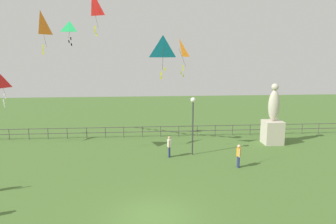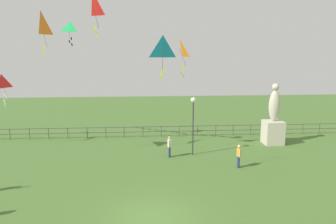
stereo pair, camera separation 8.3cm
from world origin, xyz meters
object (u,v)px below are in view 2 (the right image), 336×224
at_px(person_1, 170,145).
at_px(kite_3, 163,48).
at_px(person_3, 239,154).
at_px(kite_0, 41,24).
at_px(kite_6, 2,82).
at_px(kite_1, 70,28).
at_px(lamppost, 193,113).
at_px(statue_monument, 273,123).
at_px(kite_4, 93,4).
at_px(kite_5, 179,49).

distance_m(person_1, kite_3, 8.08).
relative_size(person_3, kite_0, 0.55).
bearing_deg(kite_0, kite_3, -29.87).
height_order(person_3, kite_6, kite_6).
height_order(person_3, kite_1, kite_1).
distance_m(kite_0, kite_1, 3.80).
bearing_deg(kite_0, lamppost, 3.96).
distance_m(statue_monument, lamppost, 7.37).
bearing_deg(kite_4, person_3, -7.81).
distance_m(lamppost, kite_6, 14.48).
bearing_deg(person_1, person_3, -29.79).
distance_m(statue_monument, kite_5, 9.85).
distance_m(kite_1, kite_6, 6.58).
height_order(person_1, kite_0, kite_0).
bearing_deg(kite_5, person_3, -46.21).
bearing_deg(statue_monument, lamppost, -161.30).
relative_size(person_1, kite_1, 0.85).
distance_m(person_1, person_3, 4.90).
xyz_separation_m(kite_0, kite_4, (3.38, -0.96, 1.09)).
bearing_deg(lamppost, kite_1, 161.41).
distance_m(lamppost, kite_3, 7.10).
height_order(kite_0, kite_1, kite_0).
distance_m(lamppost, person_3, 4.42).
relative_size(statue_monument, kite_4, 1.82).
bearing_deg(kite_3, kite_1, 128.96).
distance_m(kite_1, kite_3, 10.31).
relative_size(person_1, kite_5, 0.56).
bearing_deg(person_3, statue_monument, 50.29).
relative_size(kite_3, kite_4, 0.86).
xyz_separation_m(kite_1, kite_6, (-5.24, -0.17, -3.98)).
relative_size(kite_1, kite_5, 0.66).
relative_size(kite_0, kite_1, 1.55).
distance_m(kite_3, kite_4, 5.87).
relative_size(lamppost, kite_5, 1.55).
height_order(kite_3, kite_6, kite_3).
bearing_deg(kite_6, person_3, -18.87).
height_order(person_1, kite_1, kite_1).
distance_m(statue_monument, person_1, 9.04).
xyz_separation_m(statue_monument, person_1, (-8.57, -2.76, -0.80)).
bearing_deg(person_1, kite_4, -165.93).
bearing_deg(statue_monument, person_1, -162.12).
bearing_deg(kite_6, kite_4, -30.32).
bearing_deg(kite_5, statue_monument, 11.48).
xyz_separation_m(person_3, kite_0, (-12.40, 2.19, 8.20)).
bearing_deg(kite_5, kite_4, -156.81).
bearing_deg(kite_3, statue_monument, 38.11).
relative_size(lamppost, kite_1, 2.35).
bearing_deg(statue_monument, kite_0, -169.81).
height_order(person_1, kite_6, kite_6).
xyz_separation_m(kite_1, kite_4, (2.35, -4.61, 1.10)).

